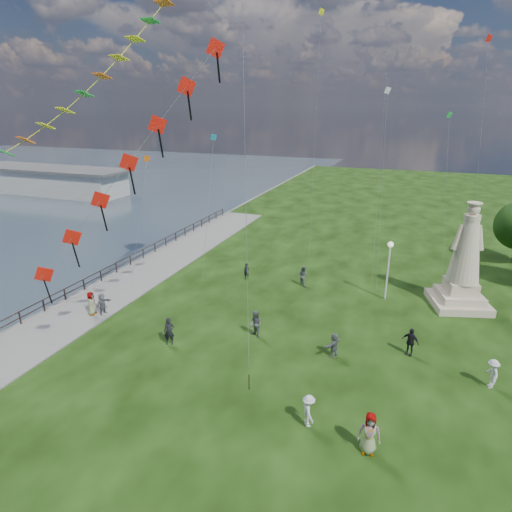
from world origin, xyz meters
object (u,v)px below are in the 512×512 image
at_px(pier_pavilion, 49,180).
at_px(person_9, 410,342).
at_px(person_2, 309,411).
at_px(person_7, 303,276).
at_px(person_10, 91,305).
at_px(person_4, 369,433).
at_px(person_1, 255,324).
at_px(person_6, 247,271).
at_px(person_8, 492,374).
at_px(lamppost, 389,258).
at_px(person_5, 103,305).
at_px(person_0, 169,331).
at_px(person_11, 334,345).
at_px(statue, 464,269).

relative_size(pier_pavilion, person_9, 17.46).
xyz_separation_m(person_2, person_7, (-4.37, 15.73, 0.04)).
bearing_deg(person_10, pier_pavilion, 34.74).
bearing_deg(person_4, person_1, 130.53).
distance_m(person_6, person_10, 12.51).
bearing_deg(person_2, person_8, -84.01).
bearing_deg(person_4, person_8, 44.81).
bearing_deg(lamppost, person_5, -151.97).
height_order(person_5, person_9, person_9).
height_order(person_2, person_10, person_10).
bearing_deg(person_10, person_5, -77.17).
bearing_deg(person_9, person_5, -151.55).
bearing_deg(person_6, person_5, -110.67).
relative_size(pier_pavilion, person_0, 16.79).
xyz_separation_m(person_7, person_11, (4.35, -9.58, -0.09)).
bearing_deg(pier_pavilion, person_1, -33.63).
bearing_deg(person_8, person_10, -99.93).
relative_size(person_5, person_8, 0.94).
bearing_deg(person_6, person_7, 20.96).
xyz_separation_m(person_1, person_5, (-11.03, -0.97, -0.12)).
height_order(lamppost, person_2, lamppost).
bearing_deg(person_0, person_2, -42.70).
xyz_separation_m(person_1, person_7, (0.72, 9.10, -0.05)).
relative_size(person_4, person_6, 1.34).
xyz_separation_m(person_8, person_11, (-8.20, 0.02, -0.06)).
distance_m(person_1, person_4, 10.71).
height_order(person_0, person_9, person_0).
bearing_deg(person_9, pier_pavilion, 173.64).
height_order(pier_pavilion, person_6, pier_pavilion).
distance_m(person_1, person_5, 11.08).
bearing_deg(person_8, lamppost, -158.54).
bearing_deg(person_9, person_2, -95.36).
xyz_separation_m(person_4, person_10, (-19.55, 5.99, -0.13)).
distance_m(statue, person_2, 17.77).
relative_size(person_8, person_11, 1.08).
xyz_separation_m(person_0, person_5, (-6.42, 1.74, -0.13)).
bearing_deg(person_1, person_6, 148.94).
bearing_deg(person_5, person_1, -79.14).
distance_m(person_7, person_9, 11.54).
relative_size(person_1, person_7, 1.06).
distance_m(person_2, person_11, 6.14).
relative_size(person_0, person_10, 1.06).
relative_size(pier_pavilion, person_11, 20.01).
relative_size(person_2, person_11, 1.07).
bearing_deg(person_9, person_11, -134.79).
distance_m(lamppost, person_9, 8.10).
bearing_deg(person_9, person_6, 173.14).
bearing_deg(statue, person_1, -158.54).
xyz_separation_m(person_0, person_2, (9.70, -3.92, -0.09)).
bearing_deg(pier_pavilion, person_2, -35.87).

